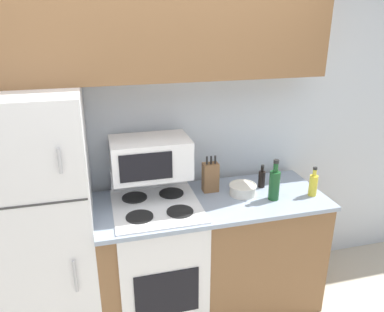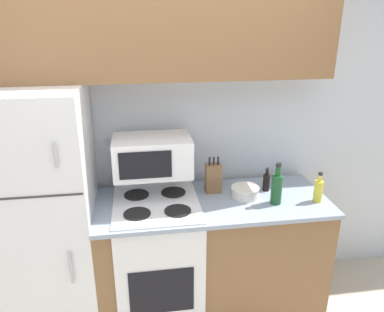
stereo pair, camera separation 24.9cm
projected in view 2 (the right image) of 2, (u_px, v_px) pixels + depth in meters
wall_back at (156, 140)px, 2.85m from camera, size 8.00×0.05×2.55m
lower_cabinets at (211, 254)px, 2.83m from camera, size 1.64×0.67×0.94m
refrigerator at (40, 217)px, 2.53m from camera, size 0.72×0.69×1.77m
upper_cabinets at (154, 21)px, 2.37m from camera, size 2.37×0.34×0.73m
stove at (158, 258)px, 2.76m from camera, size 0.59×0.65×1.11m
microwave at (152, 156)px, 2.61m from camera, size 0.54×0.35×0.27m
knife_block at (213, 178)px, 2.74m from camera, size 0.11×0.08×0.28m
bowl at (245, 192)px, 2.68m from camera, size 0.20×0.20×0.08m
bottle_soy_sauce at (266, 182)px, 2.77m from camera, size 0.05×0.05×0.18m
bottle_wine_green at (277, 188)px, 2.57m from camera, size 0.08×0.08×0.30m
bottle_cooking_spray at (318, 190)px, 2.60m from camera, size 0.06×0.06×0.22m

